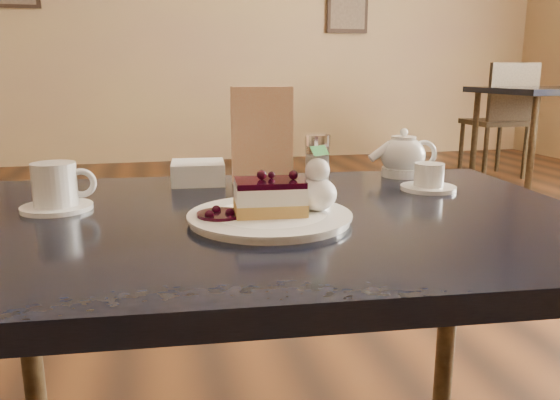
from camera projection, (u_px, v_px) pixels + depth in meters
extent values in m
cube|color=tan|center=(176.00, 12.00, 5.44)|extent=(8.00, 0.02, 3.00)
cube|color=black|center=(348.00, 6.00, 5.79)|extent=(0.45, 0.03, 0.55)
cube|color=black|center=(266.00, 225.00, 0.90)|extent=(1.14, 0.81, 0.04)
cylinder|color=black|center=(30.00, 344.00, 1.20)|extent=(0.05, 0.05, 0.64)
cylinder|color=black|center=(448.00, 316.00, 1.35)|extent=(0.05, 0.05, 0.64)
cylinder|color=white|center=(270.00, 217.00, 0.85)|extent=(0.25, 0.25, 0.01)
cube|color=#E3C14F|center=(270.00, 208.00, 0.85)|extent=(0.11, 0.09, 0.02)
cube|color=white|center=(270.00, 193.00, 0.84)|extent=(0.11, 0.08, 0.03)
cube|color=black|center=(270.00, 182.00, 0.84)|extent=(0.11, 0.08, 0.01)
ellipsoid|color=white|center=(317.00, 194.00, 0.87)|extent=(0.06, 0.06, 0.05)
cylinder|color=black|center=(220.00, 215.00, 0.84)|extent=(0.07, 0.07, 0.01)
cylinder|color=white|center=(57.00, 207.00, 0.93)|extent=(0.12, 0.12, 0.01)
cylinder|color=white|center=(55.00, 184.00, 0.92)|extent=(0.07, 0.07, 0.07)
torus|color=white|center=(81.00, 183.00, 0.93)|extent=(0.05, 0.01, 0.05)
cylinder|color=white|center=(428.00, 188.00, 1.08)|extent=(0.11, 0.11, 0.01)
cylinder|color=white|center=(429.00, 175.00, 1.08)|extent=(0.06, 0.06, 0.05)
ellipsoid|color=white|center=(403.00, 157.00, 1.22)|extent=(0.10, 0.10, 0.08)
cylinder|color=white|center=(404.00, 136.00, 1.21)|extent=(0.05, 0.05, 0.01)
cylinder|color=white|center=(373.00, 159.00, 1.20)|extent=(0.05, 0.02, 0.05)
cube|color=#F4E9BB|center=(262.00, 136.00, 1.13)|extent=(0.13, 0.04, 0.20)
cylinder|color=white|center=(317.00, 163.00, 1.16)|extent=(0.05, 0.05, 0.08)
cylinder|color=silver|center=(318.00, 140.00, 1.15)|extent=(0.05, 0.05, 0.02)
cube|color=white|center=(198.00, 172.00, 1.15)|extent=(0.12, 0.12, 0.05)
cube|color=black|center=(559.00, 90.00, 4.04)|extent=(1.08, 0.87, 0.04)
cylinder|color=black|center=(531.00, 152.00, 3.71)|extent=(0.05, 0.05, 0.76)
cylinder|color=black|center=(474.00, 141.00, 4.36)|extent=(0.05, 0.05, 0.76)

